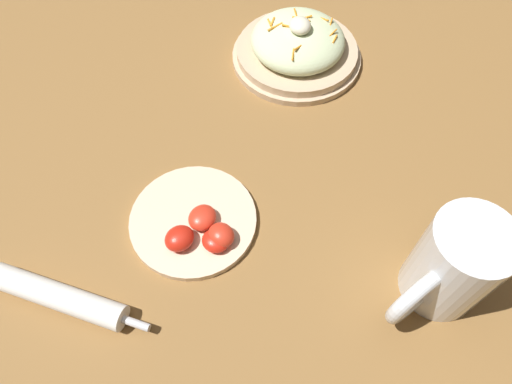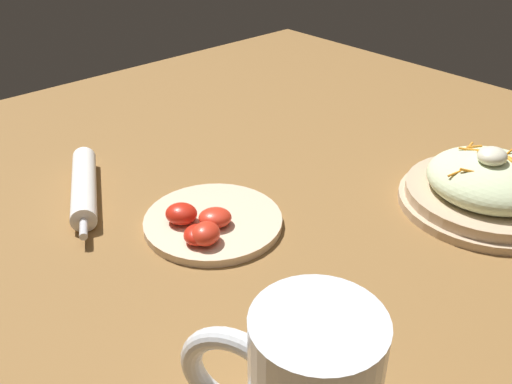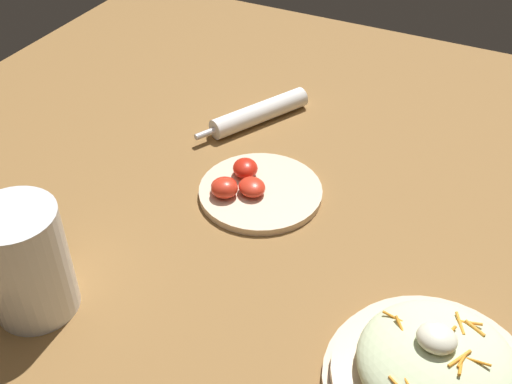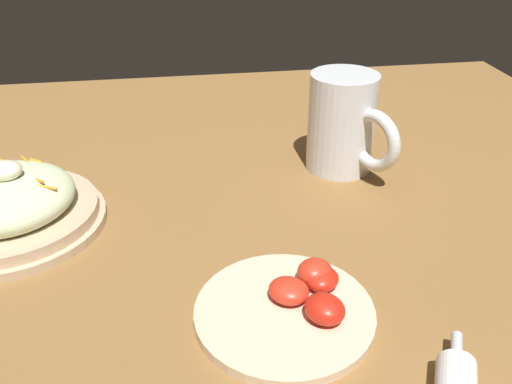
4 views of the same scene
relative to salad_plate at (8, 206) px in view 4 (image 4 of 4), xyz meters
The scene contains 4 objects.
ground_plane 0.29m from the salad_plate, 150.95° to the left, with size 1.43×1.43×0.00m, color olive.
salad_plate is the anchor object (origin of this frame).
beer_mug 0.47m from the salad_plate, 168.59° to the right, with size 0.11×0.15×0.15m.
tomato_plate 0.38m from the salad_plate, 146.26° to the left, with size 0.18×0.18×0.04m.
Camera 4 is at (0.03, 0.48, 0.38)m, focal length 37.92 mm.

